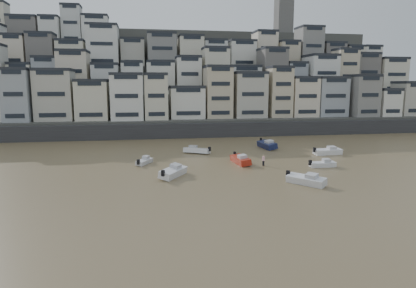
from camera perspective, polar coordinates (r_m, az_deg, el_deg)
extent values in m
plane|color=olive|center=(26.91, -10.47, -19.38)|extent=(400.00, 400.00, 0.00)
cube|color=#38383A|center=(89.83, -3.59, 2.10)|extent=(140.00, 3.00, 3.50)
cube|color=#4C4C47|center=(97.33, -1.09, 2.81)|extent=(140.00, 14.00, 4.00)
cube|color=#4C4C47|center=(108.89, -2.04, 5.07)|extent=(140.00, 14.00, 10.00)
cube|color=#4C4C47|center=(120.58, -2.81, 7.37)|extent=(140.00, 14.00, 18.00)
cube|color=#4C4C47|center=(132.44, -3.45, 9.25)|extent=(140.00, 16.00, 26.00)
cube|color=#4C4C47|center=(146.40, -4.07, 10.41)|extent=(140.00, 18.00, 32.00)
cube|color=#66635E|center=(156.16, 11.58, 19.41)|extent=(6.00, 6.00, 18.00)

